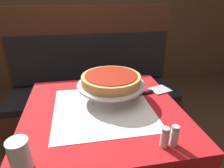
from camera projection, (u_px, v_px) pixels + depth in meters
dining_table_front at (103, 124)px, 1.09m from camera, size 0.81×0.81×0.76m
dining_table_rear at (99, 53)px, 2.52m from camera, size 0.66×0.66×0.75m
booth_bench at (94, 100)px, 1.99m from camera, size 1.59×0.52×1.21m
back_wall_panel at (81, 2)px, 2.67m from camera, size 6.00×0.04×2.40m
pizza_pan_stand at (111, 85)px, 1.11m from camera, size 0.38×0.38×0.09m
deep_dish_pizza at (111, 79)px, 1.10m from camera, size 0.33×0.33×0.05m
pizza_server at (151, 92)px, 1.21m from camera, size 0.29×0.14×0.01m
water_glass_near at (20, 155)px, 0.66m from camera, size 0.07×0.07×0.12m
salt_shaker at (165, 137)px, 0.77m from camera, size 0.03×0.03×0.08m
pepper_shaker at (175, 136)px, 0.78m from camera, size 0.03×0.03×0.09m
condiment_caddy at (97, 38)px, 2.47m from camera, size 0.13×0.13×0.19m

